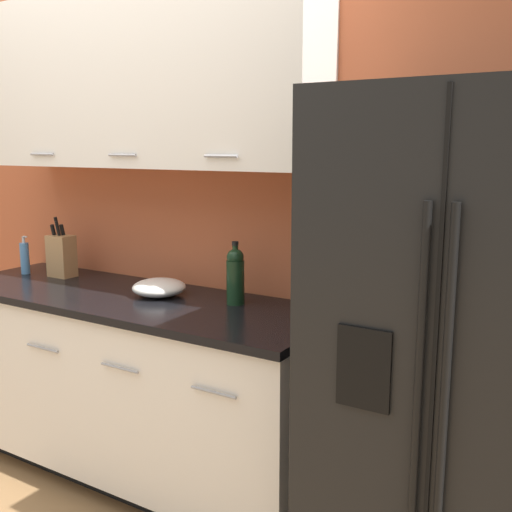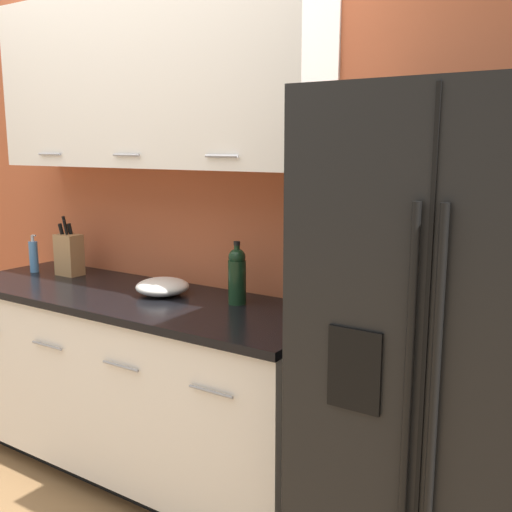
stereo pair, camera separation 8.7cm
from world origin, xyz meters
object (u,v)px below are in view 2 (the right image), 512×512
object	(u,v)px
refrigerator	(461,370)
soap_dispenser	(34,256)
knife_block	(69,254)
mixing_bowl	(162,287)
wine_bottle	(237,275)

from	to	relation	value
refrigerator	soap_dispenser	size ratio (longest dim) A/B	8.43
knife_block	soap_dispenser	size ratio (longest dim) A/B	1.52
refrigerator	mixing_bowl	bearing A→B (deg)	174.24
knife_block	wine_bottle	xyz separation A→B (m)	(1.10, 0.01, 0.01)
soap_dispenser	mixing_bowl	distance (m)	0.94
wine_bottle	mixing_bowl	world-z (taller)	wine_bottle
knife_block	wine_bottle	distance (m)	1.10
knife_block	mixing_bowl	xyz separation A→B (m)	(0.71, -0.05, -0.08)
knife_block	soap_dispenser	distance (m)	0.24
mixing_bowl	knife_block	bearing A→B (deg)	175.86
refrigerator	mixing_bowl	xyz separation A→B (m)	(-1.41, 0.14, 0.06)
soap_dispenser	mixing_bowl	xyz separation A→B (m)	(0.94, 0.00, -0.05)
wine_bottle	mixing_bowl	xyz separation A→B (m)	(-0.38, -0.06, -0.09)
soap_dispenser	knife_block	bearing A→B (deg)	13.42
refrigerator	wine_bottle	world-z (taller)	refrigerator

